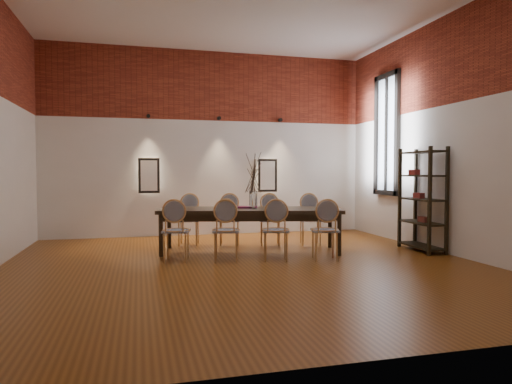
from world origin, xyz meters
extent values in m
cube|color=brown|center=(0.00, 0.00, -0.01)|extent=(7.00, 7.00, 0.02)
cube|color=silver|center=(0.00, 3.55, 2.00)|extent=(7.00, 0.10, 4.00)
cube|color=silver|center=(0.00, -3.55, 2.00)|extent=(7.00, 0.10, 4.00)
cube|color=silver|center=(3.55, 0.00, 2.00)|extent=(0.10, 7.00, 4.00)
cube|color=maroon|center=(0.00, 3.48, 3.25)|extent=(7.00, 0.02, 1.50)
cube|color=maroon|center=(3.48, 0.00, 3.25)|extent=(0.02, 7.00, 1.50)
cube|color=#FFEAC6|center=(-1.30, 3.45, 1.30)|extent=(0.36, 0.06, 0.66)
cube|color=#FFEAC6|center=(1.30, 3.45, 1.30)|extent=(0.36, 0.06, 0.66)
cylinder|color=black|center=(-1.30, 3.42, 2.55)|extent=(0.08, 0.10, 0.08)
cylinder|color=black|center=(0.20, 3.42, 2.55)|extent=(0.08, 0.10, 0.08)
cylinder|color=black|center=(1.60, 3.42, 2.55)|extent=(0.08, 0.10, 0.08)
cube|color=silver|center=(3.46, 2.00, 2.15)|extent=(0.02, 0.78, 2.38)
cube|color=black|center=(3.44, 2.00, 2.15)|extent=(0.08, 0.90, 2.50)
cube|color=black|center=(3.44, 2.00, 2.15)|extent=(0.06, 0.06, 2.40)
cube|color=#2F2012|center=(0.34, 1.14, 0.38)|extent=(3.22, 1.66, 0.75)
cylinder|color=silver|center=(0.39, 1.13, 0.90)|extent=(0.14, 0.14, 0.30)
ellipsoid|color=brown|center=(-0.07, 1.19, 0.84)|extent=(0.24, 0.24, 0.18)
cube|color=#7F234D|center=(0.28, 1.27, 0.77)|extent=(0.29, 0.23, 0.03)
camera|label=1|loc=(-1.51, -6.45, 1.38)|focal=32.00mm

